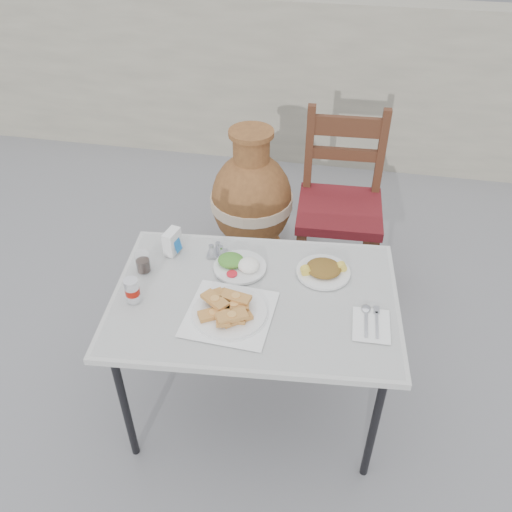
% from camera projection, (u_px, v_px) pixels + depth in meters
% --- Properties ---
extents(ground, '(80.00, 80.00, 0.00)m').
position_uv_depth(ground, '(231.00, 410.00, 2.51)').
color(ground, slate).
rests_on(ground, ground).
extents(cafe_table, '(1.18, 0.86, 0.68)m').
position_uv_depth(cafe_table, '(255.00, 304.00, 2.15)').
color(cafe_table, black).
rests_on(cafe_table, ground).
extents(pide_plate, '(0.34, 0.34, 0.07)m').
position_uv_depth(pide_plate, '(230.00, 308.00, 2.02)').
color(pide_plate, white).
rests_on(pide_plate, cafe_table).
extents(salad_rice_plate, '(0.22, 0.22, 0.06)m').
position_uv_depth(salad_rice_plate, '(239.00, 264.00, 2.24)').
color(salad_rice_plate, silver).
rests_on(salad_rice_plate, cafe_table).
extents(salad_chopped_plate, '(0.22, 0.22, 0.05)m').
position_uv_depth(salad_chopped_plate, '(323.00, 270.00, 2.21)').
color(salad_chopped_plate, silver).
rests_on(salad_chopped_plate, cafe_table).
extents(soda_can, '(0.06, 0.06, 0.10)m').
position_uv_depth(soda_can, '(132.00, 290.00, 2.07)').
color(soda_can, silver).
rests_on(soda_can, cafe_table).
extents(cola_glass, '(0.06, 0.06, 0.09)m').
position_uv_depth(cola_glass, '(143.00, 263.00, 2.21)').
color(cola_glass, white).
rests_on(cola_glass, cafe_table).
extents(napkin_holder, '(0.07, 0.10, 0.11)m').
position_uv_depth(napkin_holder, '(172.00, 242.00, 2.30)').
color(napkin_holder, white).
rests_on(napkin_holder, cafe_table).
extents(condiment_caddy, '(0.09, 0.07, 0.06)m').
position_uv_depth(condiment_caddy, '(217.00, 251.00, 2.31)').
color(condiment_caddy, '#AFB0B6').
rests_on(condiment_caddy, cafe_table).
extents(cutlery_napkin, '(0.14, 0.19, 0.01)m').
position_uv_depth(cutlery_napkin, '(371.00, 322.00, 2.00)').
color(cutlery_napkin, white).
rests_on(cutlery_napkin, cafe_table).
extents(chair, '(0.47, 0.47, 1.01)m').
position_uv_depth(chair, '(340.00, 204.00, 2.92)').
color(chair, '#35190E').
rests_on(chair, ground).
extents(terracotta_urn, '(0.48, 0.48, 0.84)m').
position_uv_depth(terracotta_urn, '(252.00, 201.00, 3.18)').
color(terracotta_urn, brown).
rests_on(terracotta_urn, ground).
extents(back_wall, '(6.00, 0.25, 1.20)m').
position_uv_depth(back_wall, '(303.00, 84.00, 4.05)').
color(back_wall, '#9D9783').
rests_on(back_wall, ground).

